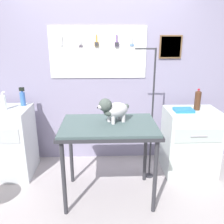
# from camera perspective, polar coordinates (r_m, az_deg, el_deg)

# --- Properties ---
(ground) EXTENTS (4.40, 4.00, 0.04)m
(ground) POSITION_cam_1_polar(r_m,az_deg,el_deg) (2.80, -2.61, -23.08)
(ground) COLOR #A9A0A2
(rear_wall_panel) EXTENTS (4.00, 0.11, 2.30)m
(rear_wall_panel) POSITION_cam_1_polar(r_m,az_deg,el_deg) (3.46, -2.69, 6.98)
(rear_wall_panel) COLOR #8D85A2
(rear_wall_panel) RESTS_ON ground
(grooming_table) EXTENTS (1.06, 0.71, 0.90)m
(grooming_table) POSITION_cam_1_polar(r_m,az_deg,el_deg) (2.61, -0.75, -4.65)
(grooming_table) COLOR #2D2D33
(grooming_table) RESTS_ON ground
(grooming_arm) EXTENTS (0.30, 0.11, 1.68)m
(grooming_arm) POSITION_cam_1_polar(r_m,az_deg,el_deg) (3.03, 9.34, -2.26)
(grooming_arm) COLOR #2D2D33
(grooming_arm) RESTS_ON ground
(dog) EXTENTS (0.38, 0.29, 0.28)m
(dog) POSITION_cam_1_polar(r_m,az_deg,el_deg) (2.57, 0.26, 0.66)
(dog) COLOR silver
(dog) RESTS_ON grooming_table
(counter_left) EXTENTS (0.80, 0.58, 0.92)m
(counter_left) POSITION_cam_1_polar(r_m,az_deg,el_deg) (3.52, -24.94, -6.54)
(counter_left) COLOR silver
(counter_left) RESTS_ON ground
(cabinet_right) EXTENTS (0.68, 0.54, 0.89)m
(cabinet_right) POSITION_cam_1_polar(r_m,az_deg,el_deg) (3.42, 18.06, -6.69)
(cabinet_right) COLOR silver
(cabinet_right) RESTS_ON ground
(spray_bottle_short) EXTENTS (0.07, 0.07, 0.23)m
(spray_bottle_short) POSITION_cam_1_polar(r_m,az_deg,el_deg) (3.26, -24.49, 2.14)
(spray_bottle_short) COLOR white
(spray_bottle_short) RESTS_ON counter_left
(detangler_spray) EXTENTS (0.07, 0.07, 0.25)m
(detangler_spray) POSITION_cam_1_polar(r_m,az_deg,el_deg) (3.37, -20.57, 3.20)
(detangler_spray) COLOR #3967B6
(detangler_spray) RESTS_ON counter_left
(soda_bottle) EXTENTS (0.08, 0.08, 0.28)m
(soda_bottle) POSITION_cam_1_polar(r_m,az_deg,el_deg) (3.28, 19.77, 2.68)
(soda_bottle) COLOR #4B2C1B
(soda_bottle) RESTS_ON cabinet_right
(supply_tray) EXTENTS (0.24, 0.18, 0.04)m
(supply_tray) POSITION_cam_1_polar(r_m,az_deg,el_deg) (3.18, 16.72, 0.46)
(supply_tray) COLOR #2879BC
(supply_tray) RESTS_ON cabinet_right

